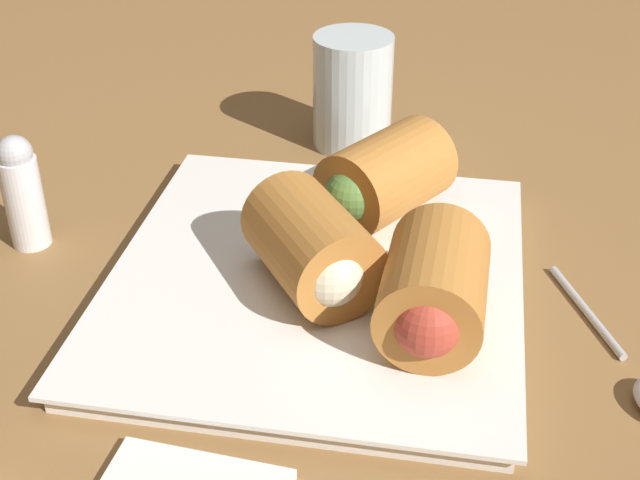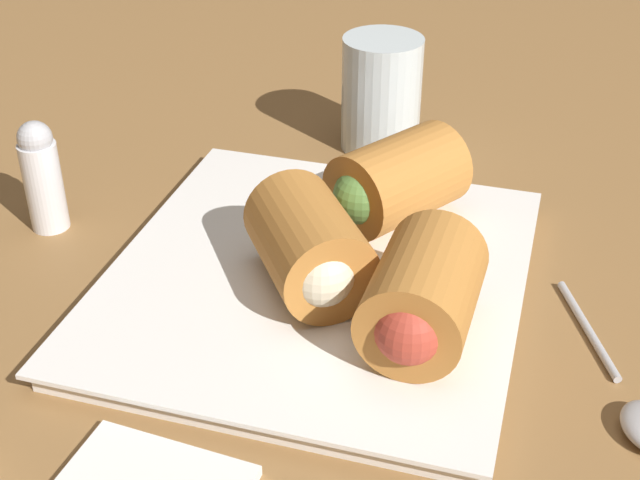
{
  "view_description": "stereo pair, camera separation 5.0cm",
  "coord_description": "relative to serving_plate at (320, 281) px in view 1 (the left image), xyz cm",
  "views": [
    {
      "loc": [
        -46.94,
        -8.16,
        35.11
      ],
      "look_at": [
        -2.1,
        -0.2,
        5.83
      ],
      "focal_mm": 50.0,
      "sensor_mm": 36.0,
      "label": 1
    },
    {
      "loc": [
        -45.78,
        -13.06,
        35.11
      ],
      "look_at": [
        -2.1,
        -0.2,
        5.83
      ],
      "focal_mm": 50.0,
      "sensor_mm": 36.0,
      "label": 2
    }
  ],
  "objects": [
    {
      "name": "table_surface",
      "position": [
        2.1,
        0.2,
        -1.76
      ],
      "size": [
        180.0,
        140.0,
        2.0
      ],
      "color": "olive",
      "rests_on": "ground"
    },
    {
      "name": "serving_plate",
      "position": [
        0.0,
        0.0,
        0.0
      ],
      "size": [
        27.69,
        25.27,
        1.5
      ],
      "color": "white",
      "rests_on": "table_surface"
    },
    {
      "name": "roll_front_left",
      "position": [
        -4.94,
        -7.17,
        3.65
      ],
      "size": [
        9.48,
        6.07,
        5.83
      ],
      "color": "#B77533",
      "rests_on": "serving_plate"
    },
    {
      "name": "roll_front_right",
      "position": [
        7.31,
        -2.86,
        3.65
      ],
      "size": [
        10.19,
        9.43,
        5.83
      ],
      "color": "#B77533",
      "rests_on": "serving_plate"
    },
    {
      "name": "roll_back_left",
      "position": [
        -1.97,
        0.27,
        3.65
      ],
      "size": [
        10.2,
        9.62,
        5.83
      ],
      "color": "#B77533",
      "rests_on": "serving_plate"
    },
    {
      "name": "drinking_glass",
      "position": [
        20.95,
        1.07,
        3.83
      ],
      "size": [
        6.37,
        6.37,
        9.17
      ],
      "color": "silver",
      "rests_on": "table_surface"
    },
    {
      "name": "salt_shaker",
      "position": [
        2.02,
        20.36,
        3.29
      ],
      "size": [
        2.61,
        2.61,
        8.06
      ],
      "color": "silver",
      "rests_on": "table_surface"
    }
  ]
}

